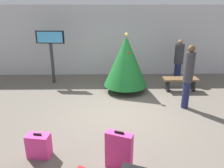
{
  "coord_description": "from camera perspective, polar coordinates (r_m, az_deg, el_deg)",
  "views": [
    {
      "loc": [
        -0.34,
        -5.68,
        2.95
      ],
      "look_at": [
        -0.24,
        0.01,
        0.9
      ],
      "focal_mm": 34.97,
      "sensor_mm": 36.0,
      "label": 1
    }
  ],
  "objects": [
    {
      "name": "ground_plane",
      "position": [
        6.41,
        2.14,
        -7.6
      ],
      "size": [
        16.0,
        16.0,
        0.0
      ],
      "primitive_type": "plane",
      "color": "#665E54"
    },
    {
      "name": "back_wall",
      "position": [
        9.71,
        1.0,
        11.2
      ],
      "size": [
        16.0,
        0.2,
        2.99
      ],
      "primitive_type": "cube",
      "color": "silver",
      "rests_on": "ground_plane"
    },
    {
      "name": "holiday_tree",
      "position": [
        7.7,
        3.64,
        5.93
      ],
      "size": [
        1.55,
        1.55,
        2.1
      ],
      "color": "#4C3319",
      "rests_on": "ground_plane"
    },
    {
      "name": "flight_info_kiosk",
      "position": [
        8.84,
        -15.7,
        9.54
      ],
      "size": [
        1.09,
        0.17,
        2.06
      ],
      "color": "#333338",
      "rests_on": "ground_plane"
    },
    {
      "name": "waiting_bench",
      "position": [
        8.31,
        17.42,
        0.64
      ],
      "size": [
        1.23,
        0.44,
        0.48
      ],
      "color": "brown",
      "rests_on": "ground_plane"
    },
    {
      "name": "traveller_0",
      "position": [
        6.74,
        19.28,
        2.17
      ],
      "size": [
        0.36,
        0.36,
        1.92
      ],
      "color": "#1E234C",
      "rests_on": "ground_plane"
    },
    {
      "name": "traveller_1",
      "position": [
        9.28,
        17.03,
        6.11
      ],
      "size": [
        0.38,
        0.38,
        1.7
      ],
      "color": "#1E234C",
      "rests_on": "ground_plane"
    },
    {
      "name": "suitcase_2",
      "position": [
        4.87,
        -18.57,
        -15.03
      ],
      "size": [
        0.5,
        0.33,
        0.54
      ],
      "color": "#E5388C",
      "rests_on": "ground_plane"
    },
    {
      "name": "suitcase_3",
      "position": [
        4.29,
        1.83,
        -17.04
      ],
      "size": [
        0.54,
        0.35,
        0.8
      ],
      "color": "#E5388C",
      "rests_on": "ground_plane"
    }
  ]
}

